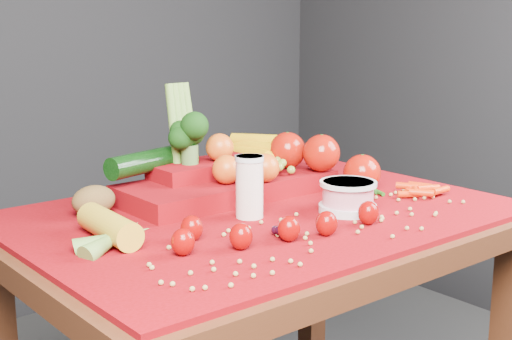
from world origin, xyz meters
TOP-DOWN VIEW (x-y plane):
  - table at (0.00, 0.00)m, footprint 1.10×0.80m
  - red_cloth at (0.00, 0.00)m, footprint 1.05×0.75m
  - milk_glass at (-0.05, -0.02)m, footprint 0.06×0.06m
  - yogurt_bowl at (0.14, -0.13)m, footprint 0.13×0.13m
  - strawberry_scatter at (-0.13, -0.17)m, footprint 0.44×0.18m
  - dark_grape_cluster at (-0.08, -0.16)m, footprint 0.06×0.05m
  - soybean_scatter at (0.00, -0.20)m, footprint 0.84×0.24m
  - corn_ear at (-0.37, -0.01)m, footprint 0.19×0.24m
  - potato at (-0.30, 0.20)m, footprint 0.10×0.07m
  - baby_carrot_pile at (0.38, -0.12)m, footprint 0.18×0.17m
  - green_bean_pile at (0.32, -0.01)m, footprint 0.14×0.12m
  - produce_mound at (0.06, 0.15)m, footprint 0.60×0.36m

SIDE VIEW (x-z plane):
  - table at x=0.00m, z-range 0.28..1.03m
  - red_cloth at x=0.00m, z-range 0.75..0.76m
  - soybean_scatter at x=0.00m, z-range 0.76..0.77m
  - green_bean_pile at x=0.32m, z-range 0.76..0.77m
  - dark_grape_cluster at x=-0.08m, z-range 0.76..0.79m
  - baby_carrot_pile at x=0.38m, z-range 0.76..0.79m
  - corn_ear at x=-0.37m, z-range 0.76..0.81m
  - strawberry_scatter at x=-0.13m, z-range 0.76..0.82m
  - potato at x=-0.30m, z-range 0.76..0.83m
  - yogurt_bowl at x=0.14m, z-range 0.76..0.83m
  - produce_mound at x=0.06m, z-range 0.69..0.95m
  - milk_glass at x=-0.05m, z-range 0.77..0.90m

